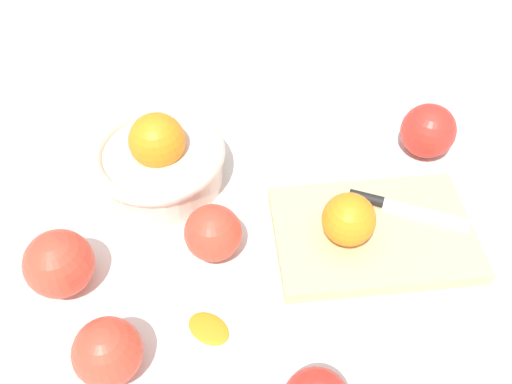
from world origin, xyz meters
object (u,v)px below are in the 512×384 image
at_px(apple_front_left, 59,264).
at_px(apple_mid_left, 213,233).
at_px(cutting_board, 373,234).
at_px(knife, 391,205).
at_px(apple_front_left_2, 108,352).
at_px(bowl, 159,159).
at_px(orange_on_board, 349,219).
at_px(apple_back_right, 428,131).

relative_size(apple_front_left, apple_mid_left, 1.14).
xyz_separation_m(cutting_board, apple_mid_left, (-0.20, -0.01, 0.03)).
relative_size(cutting_board, knife, 1.65).
height_order(cutting_board, knife, knife).
xyz_separation_m(apple_front_left_2, apple_mid_left, (0.10, 0.15, -0.00)).
bearing_deg(apple_mid_left, bowl, 122.44).
bearing_deg(orange_on_board, apple_mid_left, -178.53).
bearing_deg(apple_mid_left, orange_on_board, 1.47).
relative_size(knife, apple_front_left_2, 2.06).
height_order(bowl, apple_back_right, bowl).
relative_size(knife, apple_mid_left, 2.13).
relative_size(bowl, knife, 1.21).
xyz_separation_m(apple_front_left, apple_mid_left, (0.18, 0.04, -0.00)).
distance_m(apple_front_left, apple_front_left_2, 0.13).
relative_size(apple_front_left, apple_front_left_2, 1.10).
height_order(bowl, orange_on_board, bowl).
bearing_deg(apple_mid_left, apple_back_right, 29.90).
bearing_deg(cutting_board, orange_on_board, -165.49).
relative_size(cutting_board, apple_front_left_2, 3.40).
distance_m(cutting_board, apple_front_left, 0.38).
bearing_deg(cutting_board, bowl, 158.87).
height_order(bowl, apple_front_left_2, bowl).
bearing_deg(bowl, apple_front_left_2, -95.44).
xyz_separation_m(bowl, apple_back_right, (0.38, 0.05, -0.00)).
distance_m(cutting_board, knife, 0.05).
bearing_deg(orange_on_board, apple_back_right, 50.97).
height_order(cutting_board, apple_mid_left, apple_mid_left).
bearing_deg(bowl, knife, -13.60).
bearing_deg(apple_back_right, orange_on_board, -129.03).
distance_m(orange_on_board, apple_mid_left, 0.16).
distance_m(apple_front_left_2, apple_mid_left, 0.18).
bearing_deg(apple_back_right, apple_mid_left, -150.10).
bearing_deg(knife, apple_back_right, 59.93).
relative_size(knife, apple_back_right, 1.94).
relative_size(bowl, cutting_board, 0.73).
height_order(knife, apple_back_right, apple_back_right).
xyz_separation_m(orange_on_board, knife, (0.06, 0.04, -0.03)).
bearing_deg(apple_front_left_2, apple_mid_left, 55.71).
relative_size(bowl, apple_mid_left, 2.57).
distance_m(knife, apple_back_right, 0.14).
bearing_deg(apple_back_right, cutting_board, -121.85).
bearing_deg(orange_on_board, bowl, 153.98).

